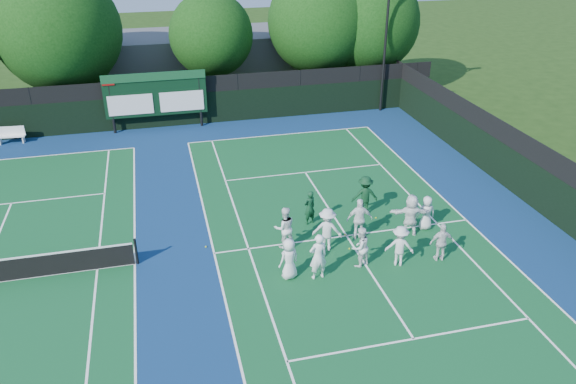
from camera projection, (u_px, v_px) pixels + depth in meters
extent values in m
plane|color=#1D390F|center=(355.00, 249.00, 22.32)|extent=(120.00, 120.00, 0.00)
cube|color=navy|center=(201.00, 255.00, 21.90)|extent=(34.00, 32.00, 0.01)
cube|color=#105026|center=(347.00, 236.00, 23.18)|extent=(10.97, 23.77, 0.00)
cube|color=white|center=(281.00, 135.00, 33.46)|extent=(10.97, 0.08, 0.00)
cube|color=white|center=(214.00, 253.00, 22.01)|extent=(0.08, 23.77, 0.00)
cube|color=white|center=(466.00, 220.00, 24.35)|extent=(0.08, 23.77, 0.00)
cube|color=white|center=(249.00, 249.00, 22.30)|extent=(0.08, 23.77, 0.00)
cube|color=white|center=(437.00, 224.00, 24.06)|extent=(0.08, 23.77, 0.00)
cube|color=white|center=(414.00, 339.00, 17.64)|extent=(8.23, 0.08, 0.00)
cube|color=white|center=(305.00, 172.00, 28.72)|extent=(8.23, 0.08, 0.00)
cube|color=white|center=(347.00, 236.00, 23.18)|extent=(0.08, 12.80, 0.00)
cube|color=white|center=(30.00, 157.00, 30.47)|extent=(10.97, 0.08, 0.00)
cube|color=white|center=(135.00, 264.00, 21.36)|extent=(0.08, 23.77, 0.00)
cube|color=white|center=(97.00, 269.00, 21.07)|extent=(0.08, 23.77, 0.00)
cube|color=white|center=(11.00, 203.00, 25.72)|extent=(8.23, 0.08, 0.00)
cube|color=black|center=(174.00, 110.00, 34.43)|extent=(34.00, 0.08, 2.00)
cube|color=black|center=(172.00, 86.00, 33.74)|extent=(34.00, 0.05, 1.00)
cube|color=black|center=(541.00, 191.00, 24.66)|extent=(0.08, 32.00, 2.00)
cube|color=black|center=(549.00, 160.00, 23.98)|extent=(0.05, 32.00, 1.00)
cylinder|color=black|center=(111.00, 105.00, 32.97)|extent=(0.16, 0.16, 3.50)
cylinder|color=black|center=(200.00, 99.00, 34.08)|extent=(0.16, 0.16, 3.50)
cube|color=black|center=(156.00, 94.00, 33.32)|extent=(6.00, 0.15, 2.60)
cube|color=#154A25|center=(154.00, 77.00, 32.74)|extent=(6.00, 0.05, 0.50)
cube|color=white|center=(131.00, 105.00, 33.14)|extent=(2.60, 0.04, 1.20)
cube|color=white|center=(182.00, 101.00, 33.78)|extent=(2.60, 0.04, 1.20)
cube|color=maroon|center=(108.00, 81.00, 32.22)|extent=(0.70, 0.04, 0.50)
cube|color=#56565B|center=(220.00, 60.00, 41.75)|extent=(18.00, 6.00, 4.00)
cylinder|color=black|center=(386.00, 34.00, 35.24)|extent=(0.16, 0.16, 10.00)
cylinder|color=black|center=(136.00, 252.00, 21.14)|extent=(0.10, 0.10, 1.10)
cube|color=white|center=(11.00, 136.00, 32.09)|extent=(1.56, 0.54, 0.06)
cube|color=white|center=(11.00, 131.00, 32.09)|extent=(1.53, 0.19, 0.51)
cube|color=white|center=(1.00, 141.00, 32.06)|extent=(0.09, 0.36, 0.41)
cube|color=white|center=(24.00, 139.00, 32.32)|extent=(0.09, 0.36, 0.41)
cylinder|color=black|center=(70.00, 96.00, 35.96)|extent=(0.44, 0.44, 2.61)
sphere|color=#0D340B|center=(58.00, 30.00, 34.08)|extent=(7.55, 7.55, 7.55)
sphere|color=#0D340B|center=(71.00, 41.00, 34.81)|extent=(5.28, 5.28, 5.28)
cylinder|color=black|center=(214.00, 86.00, 37.92)|extent=(0.44, 0.44, 2.70)
sphere|color=#0D340B|center=(211.00, 35.00, 36.39)|extent=(5.44, 5.44, 5.44)
sphere|color=#0D340B|center=(220.00, 42.00, 37.02)|extent=(3.81, 3.81, 3.81)
cylinder|color=black|center=(317.00, 79.00, 39.49)|extent=(0.44, 0.44, 2.64)
sphere|color=#0D340B|center=(319.00, 22.00, 37.72)|extent=(6.90, 6.90, 6.90)
sphere|color=#0D340B|center=(326.00, 31.00, 38.42)|extent=(4.83, 4.83, 4.83)
cylinder|color=black|center=(364.00, 77.00, 40.29)|extent=(0.44, 0.44, 2.43)
sphere|color=#0D340B|center=(367.00, 22.00, 38.52)|extent=(7.14, 7.14, 7.14)
sphere|color=#0D340B|center=(373.00, 31.00, 39.23)|extent=(5.00, 5.00, 5.00)
sphere|color=#C0D419|center=(349.00, 249.00, 22.26)|extent=(0.07, 0.07, 0.07)
sphere|color=#C0D419|center=(376.00, 218.00, 24.48)|extent=(0.07, 0.07, 0.07)
sphere|color=#C0D419|center=(206.00, 247.00, 22.39)|extent=(0.07, 0.07, 0.07)
sphere|color=#C0D419|center=(345.00, 235.00, 23.21)|extent=(0.07, 0.07, 0.07)
imported|color=white|center=(289.00, 259.00, 20.25)|extent=(0.92, 0.77, 1.61)
imported|color=white|center=(318.00, 257.00, 20.17)|extent=(0.72, 0.52, 1.84)
imported|color=white|center=(360.00, 247.00, 20.95)|extent=(0.96, 0.87, 1.61)
imported|color=silver|center=(400.00, 246.00, 20.98)|extent=(1.22, 0.97, 1.64)
imported|color=silver|center=(442.00, 242.00, 21.27)|extent=(0.96, 0.48, 1.58)
imported|color=white|center=(285.00, 228.00, 22.06)|extent=(0.87, 0.69, 1.76)
imported|color=silver|center=(327.00, 230.00, 21.89)|extent=(1.33, 1.07, 1.80)
imported|color=white|center=(360.00, 219.00, 22.64)|extent=(1.10, 0.57, 1.79)
imported|color=white|center=(411.00, 215.00, 22.92)|extent=(1.76, 0.90, 1.81)
imported|color=silver|center=(426.00, 213.00, 23.39)|extent=(0.79, 0.57, 1.51)
imported|color=#103A20|center=(309.00, 208.00, 23.76)|extent=(0.66, 0.55, 1.54)
imported|color=#0E341B|center=(365.00, 195.00, 24.52)|extent=(1.24, 0.82, 1.79)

